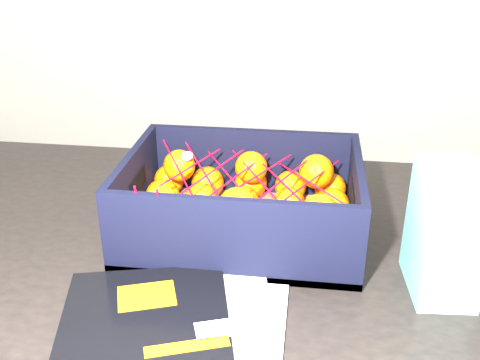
# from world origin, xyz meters

# --- Properties ---
(table) EXTENTS (1.20, 0.81, 0.75)m
(table) POSITION_xyz_m (-0.07, 0.26, 0.65)
(table) COLOR black
(table) RESTS_ON ground
(magazine_stack) EXTENTS (0.32, 0.32, 0.02)m
(magazine_stack) POSITION_xyz_m (-0.04, 0.05, 0.76)
(magazine_stack) COLOR silver
(magazine_stack) RESTS_ON table
(produce_crate) EXTENTS (0.37, 0.28, 0.13)m
(produce_crate) POSITION_xyz_m (0.00, 0.33, 0.79)
(produce_crate) COLOR #8C5F40
(produce_crate) RESTS_ON table
(clementine_heap) EXTENTS (0.35, 0.26, 0.10)m
(clementine_heap) POSITION_xyz_m (0.00, 0.33, 0.80)
(clementine_heap) COLOR #FF6305
(clementine_heap) RESTS_ON produce_crate
(mesh_net) EXTENTS (0.31, 0.25, 0.09)m
(mesh_net) POSITION_xyz_m (-0.01, 0.32, 0.85)
(mesh_net) COLOR red
(mesh_net) RESTS_ON clementine_heap
(retail_carton) EXTENTS (0.09, 0.13, 0.18)m
(retail_carton) POSITION_xyz_m (0.29, 0.22, 0.84)
(retail_carton) COLOR silver
(retail_carton) RESTS_ON table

